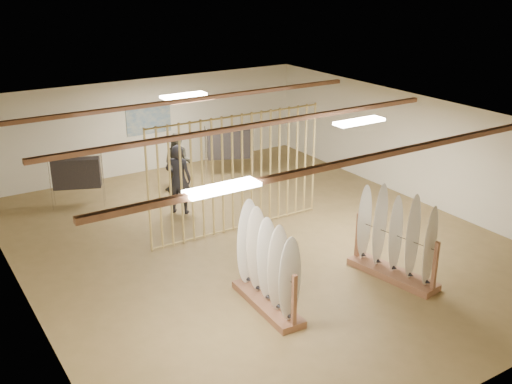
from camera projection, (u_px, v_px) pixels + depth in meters
floor at (256, 241)px, 13.63m from camera, size 12.00×12.00×0.00m
ceiling at (256, 121)px, 12.64m from camera, size 12.00×12.00×0.00m
wall_back at (149, 125)px, 17.87m from camera, size 12.00×0.00×12.00m
wall_front at (484, 307)px, 8.40m from camera, size 12.00×0.00×12.00m
wall_left at (19, 235)px, 10.64m from camera, size 0.00×12.00×12.00m
wall_right at (417, 148)px, 15.63m from camera, size 0.00×12.00×12.00m
ceiling_slats at (256, 125)px, 12.67m from camera, size 9.50×6.12×0.10m
light_panels at (256, 124)px, 12.66m from camera, size 1.20×0.35×0.06m
bamboo_partition at (237, 173)px, 13.77m from camera, size 4.45×0.05×2.78m
poster at (149, 119)px, 17.79m from camera, size 1.40×0.03×0.90m
rack_left at (267, 277)px, 10.81m from camera, size 0.60×1.92×1.80m
rack_right at (394, 249)px, 11.85m from camera, size 0.83×2.00×1.85m
clothing_rack_a at (76, 173)px, 15.33m from camera, size 1.22×0.76×1.38m
clothing_rack_b at (229, 144)px, 17.56m from camera, size 1.31×0.83×1.48m
shopper_a at (178, 175)px, 14.86m from camera, size 0.89×0.87×2.03m
shopper_b at (178, 159)px, 16.31m from camera, size 1.14×1.09×1.86m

